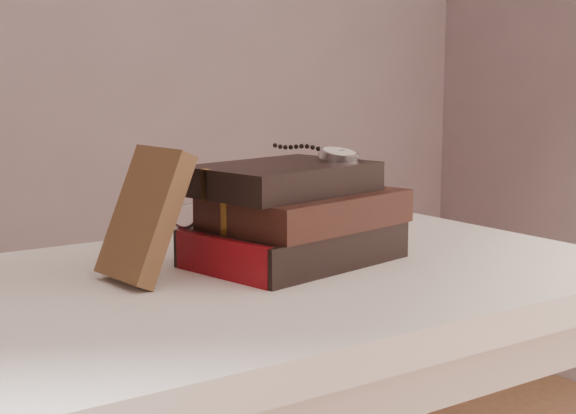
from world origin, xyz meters
TOP-DOWN VIEW (x-y plane):
  - table at (0.00, 0.35)m, footprint 1.00×0.60m
  - book_stack at (0.10, 0.37)m, footprint 0.30×0.23m
  - journal at (-0.11, 0.39)m, footprint 0.10×0.11m
  - pocket_watch at (0.17, 0.37)m, footprint 0.06×0.16m
  - eyeglasses at (-0.01, 0.44)m, footprint 0.13×0.15m

SIDE VIEW (x-z plane):
  - table at x=0.00m, z-range 0.28..1.03m
  - book_stack at x=0.10m, z-range 0.75..0.88m
  - eyeglasses at x=-0.01m, z-range 0.80..0.85m
  - journal at x=-0.11m, z-range 0.75..0.91m
  - pocket_watch at x=0.17m, z-range 0.88..0.90m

